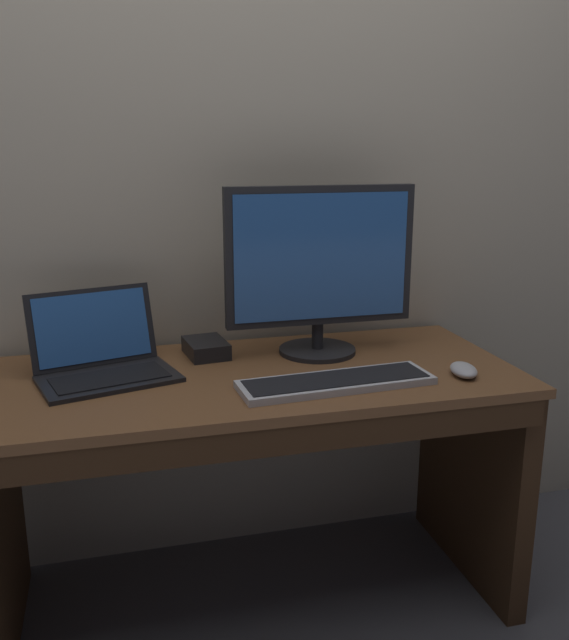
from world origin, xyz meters
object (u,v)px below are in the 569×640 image
external_monitor (320,265)px  wired_keyboard (336,382)px  computer_mouse (464,370)px  laptop_black (102,356)px  external_drive_box (206,348)px

external_monitor → wired_keyboard: external_monitor is taller
computer_mouse → laptop_black: bearing=177.0°
wired_keyboard → computer_mouse: (0.35, -0.01, 0.01)m
external_monitor → wired_keyboard: bearing=-98.1°
wired_keyboard → computer_mouse: size_ratio=4.61×
laptop_black → wired_keyboard: (0.57, -0.24, -0.04)m
external_monitor → wired_keyboard: size_ratio=1.07×
laptop_black → external_monitor: bearing=2.9°
wired_keyboard → computer_mouse: bearing=-1.8°
external_monitor → laptop_black: bearing=-177.1°
wired_keyboard → external_drive_box: external_drive_box is taller
external_monitor → external_drive_box: external_monitor is taller
laptop_black → computer_mouse: laptop_black is taller
laptop_black → external_drive_box: bearing=19.0°
external_monitor → wired_keyboard: (-0.04, -0.27, -0.25)m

